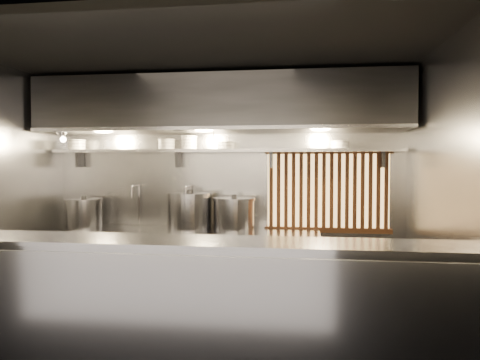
% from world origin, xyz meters
% --- Properties ---
extents(floor, '(4.50, 4.50, 0.00)m').
position_xyz_m(floor, '(0.00, 0.00, 0.00)').
color(floor, black).
rests_on(floor, ground).
extents(ceiling, '(4.50, 4.50, 0.00)m').
position_xyz_m(ceiling, '(0.00, 0.00, 2.80)').
color(ceiling, black).
rests_on(ceiling, wall_back).
extents(wall_back, '(4.50, 0.00, 4.50)m').
position_xyz_m(wall_back, '(0.00, 1.50, 1.40)').
color(wall_back, gray).
rests_on(wall_back, floor).
extents(wall_right, '(0.00, 3.00, 3.00)m').
position_xyz_m(wall_right, '(2.25, 0.00, 1.40)').
color(wall_right, gray).
rests_on(wall_right, floor).
extents(serving_counter, '(4.50, 0.56, 1.13)m').
position_xyz_m(serving_counter, '(0.00, -0.96, 0.57)').
color(serving_counter, gray).
rests_on(serving_counter, floor).
extents(cooking_bench, '(3.00, 0.70, 0.90)m').
position_xyz_m(cooking_bench, '(-0.30, 1.13, 0.45)').
color(cooking_bench, gray).
rests_on(cooking_bench, floor).
extents(bowl_shelf, '(4.40, 0.34, 0.04)m').
position_xyz_m(bowl_shelf, '(0.00, 1.32, 1.88)').
color(bowl_shelf, gray).
rests_on(bowl_shelf, wall_back).
extents(exhaust_hood, '(4.40, 0.81, 0.65)m').
position_xyz_m(exhaust_hood, '(0.00, 1.10, 2.42)').
color(exhaust_hood, '#2D2D30').
rests_on(exhaust_hood, ceiling).
extents(wood_screen, '(1.56, 0.09, 1.04)m').
position_xyz_m(wood_screen, '(1.30, 1.45, 1.38)').
color(wood_screen, '#FDCA72').
rests_on(wood_screen, wall_back).
extents(faucet_left, '(0.04, 0.30, 0.50)m').
position_xyz_m(faucet_left, '(-1.15, 1.37, 1.31)').
color(faucet_left, silver).
rests_on(faucet_left, wall_back).
extents(faucet_right, '(0.04, 0.30, 0.50)m').
position_xyz_m(faucet_right, '(-0.45, 1.37, 1.31)').
color(faucet_right, silver).
rests_on(faucet_right, wall_back).
extents(heat_lamp, '(0.25, 0.35, 0.20)m').
position_xyz_m(heat_lamp, '(-1.90, 0.85, 2.07)').
color(heat_lamp, gray).
rests_on(heat_lamp, exhaust_hood).
extents(pendant_bulb, '(0.09, 0.09, 0.19)m').
position_xyz_m(pendant_bulb, '(-0.10, 1.20, 1.96)').
color(pendant_bulb, '#2D2D30').
rests_on(pendant_bulb, exhaust_hood).
extents(stock_pot_left, '(0.56, 0.56, 0.42)m').
position_xyz_m(stock_pot_left, '(-1.75, 1.10, 1.09)').
color(stock_pot_left, gray).
rests_on(stock_pot_left, cooking_bench).
extents(stock_pot_mid, '(0.64, 0.64, 0.50)m').
position_xyz_m(stock_pot_mid, '(-0.39, 1.17, 1.13)').
color(stock_pot_mid, gray).
rests_on(stock_pot_mid, cooking_bench).
extents(stock_pot_right, '(0.56, 0.56, 0.44)m').
position_xyz_m(stock_pot_right, '(0.16, 1.18, 1.10)').
color(stock_pot_right, gray).
rests_on(stock_pot_right, cooking_bench).
extents(bowl_stack_0, '(0.24, 0.24, 0.13)m').
position_xyz_m(bowl_stack_0, '(-1.95, 1.32, 1.97)').
color(bowl_stack_0, white).
rests_on(bowl_stack_0, bowl_shelf).
extents(bowl_stack_1, '(0.23, 0.23, 0.13)m').
position_xyz_m(bowl_stack_1, '(-0.73, 1.32, 1.97)').
color(bowl_stack_1, white).
rests_on(bowl_stack_1, bowl_shelf).
extents(bowl_stack_2, '(0.21, 0.21, 0.17)m').
position_xyz_m(bowl_stack_2, '(-0.44, 1.32, 1.98)').
color(bowl_stack_2, white).
rests_on(bowl_stack_2, bowl_shelf).
extents(bowl_stack_3, '(0.23, 0.23, 0.09)m').
position_xyz_m(bowl_stack_3, '(0.04, 1.32, 1.95)').
color(bowl_stack_3, white).
rests_on(bowl_stack_3, bowl_shelf).
extents(bowl_stack_4, '(0.23, 0.23, 0.09)m').
position_xyz_m(bowl_stack_4, '(1.43, 1.32, 1.95)').
color(bowl_stack_4, white).
rests_on(bowl_stack_4, bowl_shelf).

